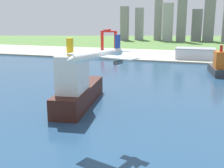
# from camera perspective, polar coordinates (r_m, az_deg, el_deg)

# --- Properties ---
(ground_plane) EXTENTS (2400.00, 2400.00, 0.00)m
(ground_plane) POSITION_cam_1_polar(r_m,az_deg,el_deg) (281.69, 8.37, 0.70)
(ground_plane) COLOR #4D7338
(water_bay) EXTENTS (840.00, 360.00, 0.15)m
(water_bay) POSITION_cam_1_polar(r_m,az_deg,el_deg) (224.38, 5.77, -2.42)
(water_bay) COLOR navy
(water_bay) RESTS_ON ground
(industrial_pier) EXTENTS (840.00, 140.00, 2.50)m
(industrial_pier) POSITION_cam_1_polar(r_m,az_deg,el_deg) (467.44, 12.34, 5.61)
(industrial_pier) COLOR #A0A391
(industrial_pier) RESTS_ON ground
(airplane_landing) EXTENTS (36.74, 38.95, 12.05)m
(airplane_landing) POSITION_cam_1_polar(r_m,az_deg,el_deg) (128.59, -2.76, 5.78)
(airplane_landing) COLOR silver
(cargo_ship) EXTENTS (28.43, 76.34, 47.97)m
(cargo_ship) POSITION_cam_1_polar(r_m,az_deg,el_deg) (194.96, -7.04, -0.72)
(cargo_ship) COLOR #381914
(cargo_ship) RESTS_ON water_bay
(container_barge) EXTENTS (19.70, 50.86, 32.54)m
(container_barge) POSITION_cam_1_polar(r_m,az_deg,el_deg) (326.71, 20.62, 3.40)
(container_barge) COLOR #2D3338
(container_barge) RESTS_ON water_bay
(port_crane_red) EXTENTS (28.02, 34.56, 38.30)m
(port_crane_red) POSITION_cam_1_polar(r_m,az_deg,el_deg) (519.02, -0.70, 9.84)
(port_crane_red) COLOR red
(port_crane_red) RESTS_ON industrial_pier
(warehouse_main) EXTENTS (55.37, 34.22, 15.45)m
(warehouse_main) POSITION_cam_1_polar(r_m,az_deg,el_deg) (430.66, 16.47, 5.96)
(warehouse_main) COLOR silver
(warehouse_main) RESTS_ON industrial_pier
(distant_skyline) EXTENTS (362.15, 63.52, 130.55)m
(distant_skyline) POSITION_cam_1_polar(r_m,az_deg,el_deg) (791.67, 15.72, 12.21)
(distant_skyline) COLOR gray
(distant_skyline) RESTS_ON ground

